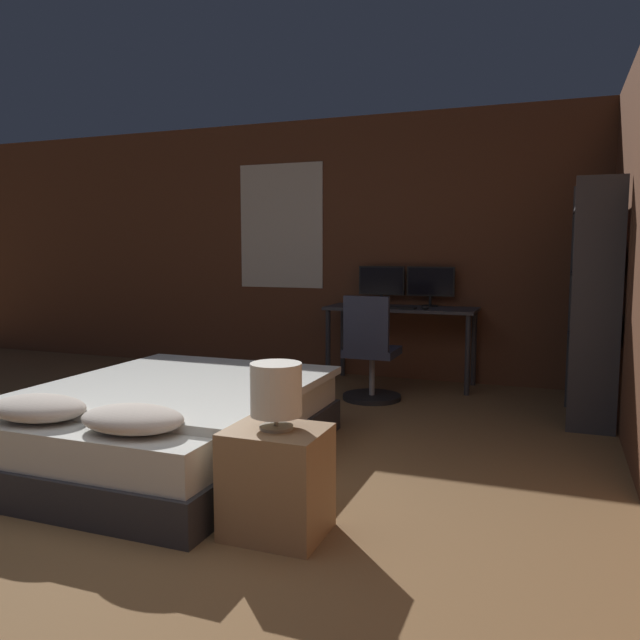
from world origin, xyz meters
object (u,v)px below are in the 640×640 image
monitor_right (431,284)px  bed (171,423)px  keyboard (397,308)px  computer_mouse (425,308)px  office_chair (370,359)px  nightstand (277,481)px  bedside_lamp (276,390)px  bookshelf (594,294)px  desk (401,318)px  monitor_left (381,283)px

monitor_right → bed: bearing=-110.6°
keyboard → computer_mouse: bearing=0.0°
office_chair → bed: bearing=-110.6°
nightstand → computer_mouse: 3.28m
monitor_right → keyboard: bearing=-125.5°
bed → keyboard: (0.84, 2.53, 0.54)m
nightstand → keyboard: keyboard is taller
bedside_lamp → monitor_right: (0.02, 3.59, 0.31)m
computer_mouse → bed: bearing=-113.6°
bed → bedside_lamp: bearing=-33.6°
monitor_right → bookshelf: bookshelf is taller
desk → computer_mouse: size_ratio=20.87×
monitor_left → bed: bearing=-101.5°
desk → bookshelf: 1.91m
keyboard → nightstand: bearing=-86.0°
nightstand → bookshelf: size_ratio=0.27×
desk → monitor_right: (0.25, 0.18, 0.33)m
desk → monitor_right: monitor_right is taller
monitor_left → office_chair: size_ratio=0.50×
keyboard → bookshelf: size_ratio=0.19×
bed → keyboard: 2.72m
nightstand → monitor_left: size_ratio=1.07×
monitor_left → bookshelf: size_ratio=0.26×
nightstand → desk: bearing=93.8°
bed → bedside_lamp: bedside_lamp is taller
monitor_left → monitor_right: (0.50, 0.00, 0.00)m
bedside_lamp → bookshelf: 2.97m
office_chair → bookshelf: (1.78, -0.10, 0.63)m
bed → keyboard: bearing=71.8°
bedside_lamp → office_chair: (-0.32, 2.67, -0.32)m
bed → keyboard: keyboard is taller
bed → monitor_left: size_ratio=4.37×
bed → monitor_left: bearing=78.5°
bedside_lamp → keyboard: (-0.23, 3.24, 0.09)m
monitor_left → keyboard: monitor_left is taller
bedside_lamp → keyboard: bedside_lamp is taller
desk → monitor_left: bearing=144.7°
desk → monitor_left: monitor_left is taller
nightstand → monitor_left: bearing=97.6°
computer_mouse → office_chair: 0.79m
bed → desk: desk is taller
bed → desk: size_ratio=1.41×
bedside_lamp → computer_mouse: bedside_lamp is taller
bedside_lamp → bookshelf: size_ratio=0.17×
nightstand → bed: bearing=146.4°
keyboard → bedside_lamp: bearing=-86.0°
monitor_right → office_chair: (-0.34, -0.92, -0.63)m
office_chair → keyboard: bearing=80.5°
monitor_left → bedside_lamp: bearing=-82.4°
computer_mouse → office_chair: office_chair is taller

